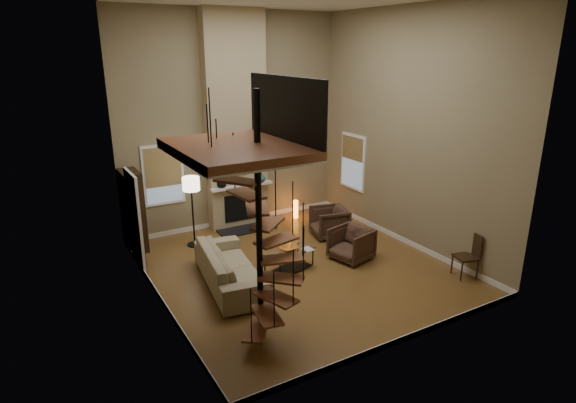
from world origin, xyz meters
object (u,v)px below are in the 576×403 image
hutch (133,211)px  sofa (230,266)px  armchair_near (332,222)px  floor_lamp (191,189)px  coffee_table (289,258)px  accent_lamp (296,209)px  armchair_far (353,243)px  side_chair (470,253)px

hutch → sofa: size_ratio=0.76×
armchair_near → floor_lamp: floor_lamp is taller
sofa → hutch: bearing=31.6°
coffee_table → accent_lamp: bearing=56.8°
floor_lamp → accent_lamp: size_ratio=3.37×
armchair_far → floor_lamp: (-2.88, 2.51, 1.06)m
armchair_near → floor_lamp: (-3.25, 1.15, 1.06)m
armchair_near → accent_lamp: armchair_near is taller
floor_lamp → side_chair: floor_lamp is taller
armchair_near → side_chair: side_chair is taller
armchair_near → side_chair: 3.50m
armchair_far → coffee_table: (-1.58, 0.17, -0.07)m
armchair_far → coffee_table: size_ratio=0.69×
sofa → armchair_near: bearing=-62.9°
armchair_far → hutch: bearing=-139.9°
hutch → sofa: (1.21, -2.80, -0.55)m
armchair_far → side_chair: (1.52, -1.94, 0.17)m
coffee_table → armchair_near: bearing=31.4°
sofa → armchair_far: sofa is taller
hutch → coffee_table: 3.90m
hutch → armchair_far: (4.14, -3.03, -0.60)m
armchair_far → sofa: bearing=-108.2°
sofa → floor_lamp: floor_lamp is taller
armchair_near → accent_lamp: size_ratio=1.69×
sofa → accent_lamp: 4.19m
coffee_table → floor_lamp: (-1.30, 2.34, 1.13)m
coffee_table → accent_lamp: accent_lamp is taller
floor_lamp → coffee_table: bearing=-60.9°
accent_lamp → floor_lamp: bearing=-171.7°
hutch → sofa: 3.10m
hutch → accent_lamp: 4.45m
accent_lamp → side_chair: 5.07m
coffee_table → side_chair: 3.76m
armchair_far → floor_lamp: 3.96m
hutch → armchair_near: hutch is taller
armchair_near → armchair_far: armchair_near is taller
sofa → accent_lamp: (3.18, 2.73, -0.15)m
accent_lamp → side_chair: bearing=-75.4°
sofa → accent_lamp: sofa is taller
sofa → side_chair: 4.95m
coffee_table → sofa: bearing=177.4°
sofa → coffee_table: (1.35, -0.06, -0.11)m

